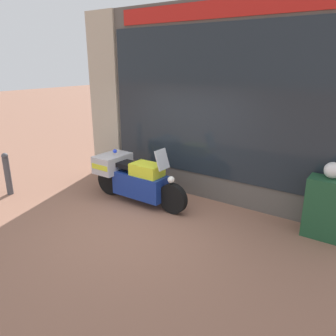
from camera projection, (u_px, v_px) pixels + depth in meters
name	position (u px, v px, depth m)	size (l,w,h in m)	color
ground_plane	(141.00, 225.00, 6.08)	(60.00, 60.00, 0.00)	#8E604C
shop_building	(182.00, 102.00, 7.23)	(6.13, 0.55, 4.04)	#56514C
window_display	(211.00, 175.00, 7.30)	(4.76, 0.30, 2.06)	slate
paramedic_motorcycle	(132.00, 177.00, 6.98)	(2.36, 0.80, 1.27)	black
utility_cabinet	(332.00, 210.00, 5.47)	(0.86, 0.41, 1.06)	#1E4C2D
white_helmet	(333.00, 170.00, 5.36)	(0.27, 0.27, 0.27)	white
street_bollard	(7.00, 173.00, 7.36)	(0.14, 0.14, 0.97)	#47474C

